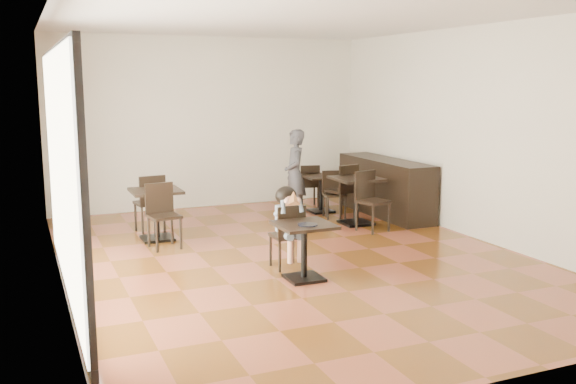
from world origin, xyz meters
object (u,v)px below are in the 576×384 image
cafe_table_mid (356,201)px  cafe_table_back (321,194)px  chair_back_b (334,195)px  child_chair (286,236)px  chair_mid_a (341,191)px  chair_left_a (149,203)px  child (286,228)px  chair_back_a (308,186)px  child_table (304,252)px  chair_left_b (164,217)px  chair_mid_b (373,202)px  adult_patron (295,174)px  cafe_table_left (157,215)px

cafe_table_mid → cafe_table_back: 1.15m
cafe_table_back → chair_back_b: size_ratio=0.83×
child_chair → cafe_table_back: (1.96, 3.04, -0.08)m
chair_mid_a → chair_left_a: (-3.30, 0.24, -0.01)m
child → chair_back_b: (1.96, 2.49, -0.12)m
chair_mid_a → chair_back_a: chair_mid_a is taller
chair_back_b → cafe_table_back: bearing=102.3°
child_table → chair_left_b: 2.47m
child → cafe_table_back: (1.96, 3.04, -0.19)m
cafe_table_back → chair_mid_b: bearing=-86.5°
chair_left_a → cafe_table_back: bearing=178.8°
adult_patron → chair_back_a: (0.65, 0.85, -0.37)m
chair_left_a → chair_left_b: (0.00, -1.10, 0.00)m
child_chair → chair_left_a: (-1.24, 2.69, 0.05)m
chair_back_b → chair_left_a: bearing=-171.1°
child → chair_back_b: bearing=51.8°
cafe_table_left → chair_back_b: 3.22m
child_table → cafe_table_mid: cafe_table_mid is taller
chair_mid_b → chair_left_b: size_ratio=1.03×
cafe_table_mid → child_table: bearing=-130.2°
chair_left_b → cafe_table_left: bearing=82.4°
child_table → chair_left_a: bearing=110.9°
child → cafe_table_left: child is taller
chair_mid_a → chair_left_a: 3.31m
chair_mid_a → chair_back_a: bearing=-99.5°
child_chair → chair_back_a: child_chair is taller
child → chair_mid_b: child is taller
child_table → child_chair: bearing=90.0°
child → adult_patron: bearing=64.4°
adult_patron → cafe_table_left: (-2.55, -0.61, -0.39)m
cafe_table_back → chair_mid_a: 0.62m
child_table → chair_back_b: (1.96, 3.04, 0.06)m
chair_left_b → chair_back_a: size_ratio=1.14×
cafe_table_back → adult_patron: bearing=-155.2°
child_table → cafe_table_mid: 3.20m
child_chair → chair_left_a: 2.96m
child_chair → chair_back_a: (1.96, 3.59, -0.01)m
cafe_table_back → chair_left_a: (-3.20, -0.36, 0.12)m
chair_left_a → chair_back_a: bearing=-171.7°
cafe_table_back → chair_mid_a: (0.10, -0.60, 0.14)m
adult_patron → child_table: bearing=-9.4°
cafe_table_left → chair_back_a: 3.51m
adult_patron → chair_left_a: adult_patron is taller
adult_patron → cafe_table_left: size_ratio=2.02×
child_chair → adult_patron: 3.06m
child_table → chair_mid_a: bearing=55.4°
child → chair_left_a: 2.96m
child_chair → cafe_table_left: size_ratio=1.09×
cafe_table_left → chair_back_a: bearing=24.5°
child_table → chair_left_b: bearing=120.1°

